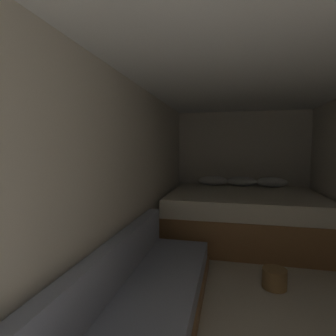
% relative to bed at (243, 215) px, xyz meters
% --- Properties ---
extents(ground_plane, '(7.51, 7.51, 0.00)m').
position_rel_bed_xyz_m(ground_plane, '(0.00, -1.83, -0.38)').
color(ground_plane, beige).
extents(wall_back, '(2.48, 0.05, 2.09)m').
position_rel_bed_xyz_m(wall_back, '(0.00, 0.95, 0.67)').
color(wall_back, beige).
rests_on(wall_back, ground).
extents(wall_left, '(0.05, 5.51, 2.09)m').
position_rel_bed_xyz_m(wall_left, '(-1.21, -1.83, 0.67)').
color(wall_left, beige).
rests_on(wall_left, ground).
extents(ceiling_slab, '(2.48, 5.51, 0.05)m').
position_rel_bed_xyz_m(ceiling_slab, '(0.00, -1.83, 1.74)').
color(ceiling_slab, white).
rests_on(ceiling_slab, wall_left).
extents(bed, '(2.26, 1.79, 0.91)m').
position_rel_bed_xyz_m(bed, '(0.00, 0.00, 0.00)').
color(bed, olive).
rests_on(bed, ground).
extents(sofa_left, '(0.73, 3.05, 0.67)m').
position_rel_bed_xyz_m(sofa_left, '(-0.85, -2.64, -0.17)').
color(sofa_left, '#9E7247').
rests_on(sofa_left, ground).
extents(wicker_basket, '(0.24, 0.24, 0.20)m').
position_rel_bed_xyz_m(wicker_basket, '(0.25, -1.45, -0.28)').
color(wicker_basket, olive).
rests_on(wicker_basket, ground).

